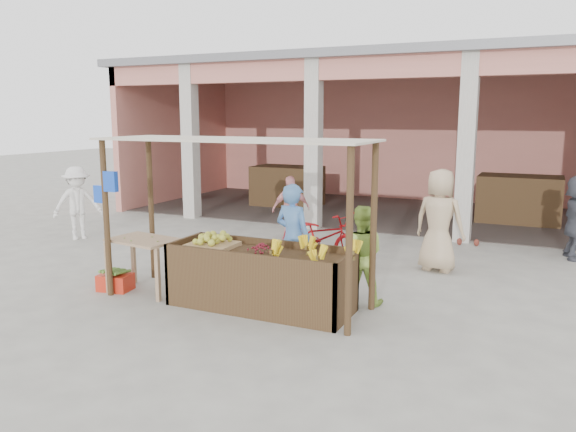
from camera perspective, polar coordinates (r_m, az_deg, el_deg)
The scene contains 18 objects.
ground at distance 8.35m, azimuth -5.85°, elevation -8.75°, with size 60.00×60.00×0.00m, color gray.
market_building at distance 16.21m, azimuth 10.59°, elevation 10.00°, with size 14.40×6.40×4.20m.
fruit_stall at distance 7.99m, azimuth -2.79°, elevation -6.56°, with size 2.60×0.95×0.80m, color #45321B.
stall_awning at distance 7.99m, azimuth -5.98°, elevation 4.92°, with size 4.09×1.35×2.39m.
banana_heap at distance 7.53m, azimuth 2.34°, elevation -3.63°, with size 1.15×0.63×0.21m, color yellow, non-canonical shape.
melon_tray at distance 8.29m, azimuth -7.67°, elevation -2.57°, with size 0.66×0.57×0.18m.
berry_heap at distance 7.92m, azimuth -2.68°, elevation -3.23°, with size 0.41×0.34×0.13m, color maroon.
side_table at distance 8.90m, azimuth -14.41°, elevation -3.13°, with size 1.13×0.84×0.84m.
papaya_pile at distance 8.85m, azimuth -14.49°, elevation -1.55°, with size 0.77×0.44×0.22m, color #4B842B, non-canonical shape.
red_crate at distance 9.25m, azimuth -17.12°, elevation -6.44°, with size 0.49×0.35×0.26m, color red.
plantain_bundle at distance 9.20m, azimuth -17.17°, elevation -5.44°, with size 0.40×0.28×0.08m, color #54832F, non-canonical shape.
produce_sacks at distance 12.36m, azimuth 17.86°, elevation -1.56°, with size 0.77×0.48×0.58m.
vendor_blue at distance 8.55m, azimuth 0.51°, elevation -1.95°, with size 0.68×0.50×1.81m, color #4C80C3.
vendor_green at distance 8.15m, azimuth 7.37°, elevation -3.69°, with size 0.73×0.42×1.52m, color #90B443.
motorcycle at distance 10.39m, azimuth 3.45°, elevation -2.01°, with size 1.96×0.68×1.02m, color maroon.
shopper_a at distance 13.15m, azimuth -20.62°, elevation 1.51°, with size 1.11×0.56×1.74m, color silver.
shopper_b at distance 12.09m, azimuth 0.30°, elevation 0.95°, with size 0.89×0.48×1.52m, color pink.
shopper_c at distance 10.10m, azimuth 15.15°, elevation 0.11°, with size 0.96×0.62×1.99m, color tan.
Camera 1 is at (4.04, -6.79, 2.70)m, focal length 35.00 mm.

